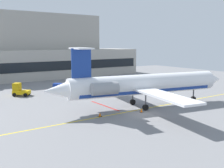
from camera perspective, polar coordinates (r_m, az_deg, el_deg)
The scene contains 7 objects.
ground at distance 37.18m, azimuth 6.89°, elevation -6.54°, with size 120.00×120.00×0.11m.
terminal_building at distance 79.93m, azimuth -14.93°, elevation 6.60°, with size 58.48×15.85×18.25m.
regional_jet at distance 40.48m, azimuth 6.69°, elevation -0.13°, with size 30.44×25.27×9.15m.
baggage_tug at distance 52.27m, azimuth -19.23°, elevation -1.27°, with size 3.42×3.27×2.41m.
pushback_tractor at distance 53.30m, azimuth -10.83°, elevation -0.94°, with size 4.20×3.73×1.90m.
safety_cone_alpha at distance 38.08m, azimuth 6.36°, elevation -5.70°, with size 0.47×0.47×0.55m.
safety_cone_bravo at distance 35.78m, azimuth -2.61°, elevation -6.61°, with size 0.47×0.47×0.55m.
Camera 1 is at (-23.92, -26.74, 9.71)m, focal length 42.50 mm.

